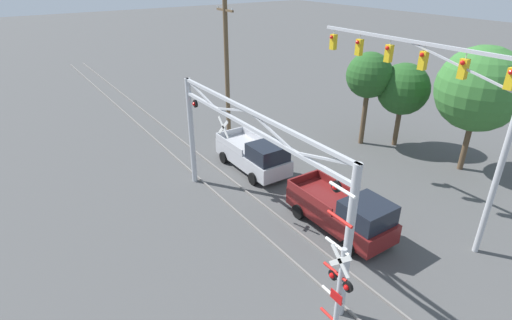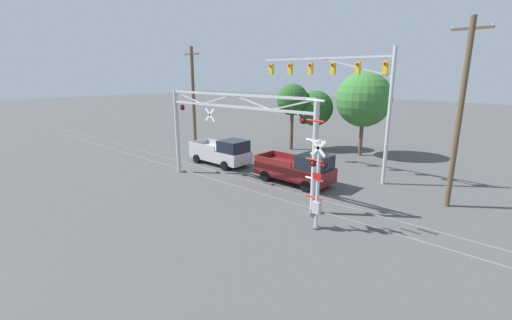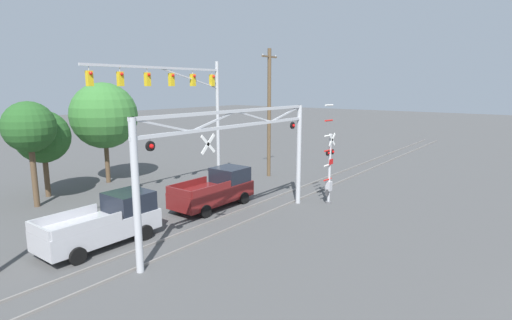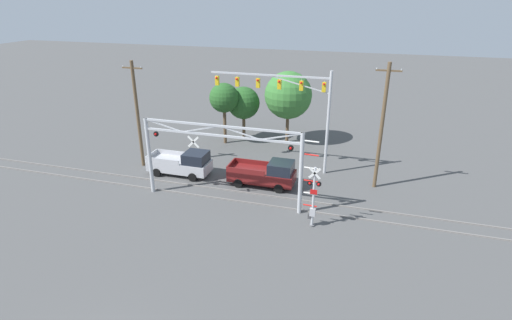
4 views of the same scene
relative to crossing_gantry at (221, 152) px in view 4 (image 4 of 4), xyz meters
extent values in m
cube|color=gray|center=(0.01, 0.28, -3.82)|extent=(80.00, 0.08, 0.10)
cube|color=gray|center=(0.01, 1.72, -3.82)|extent=(80.00, 0.08, 0.10)
cylinder|color=#B7BABF|center=(-5.68, 0.00, -0.94)|extent=(0.28, 0.28, 5.85)
cylinder|color=#B7BABF|center=(5.70, 0.00, -0.94)|extent=(0.28, 0.28, 5.85)
cube|color=#B7BABF|center=(0.01, 0.00, 1.22)|extent=(11.66, 0.14, 0.14)
cube|color=#B7BABF|center=(0.01, 0.00, 1.91)|extent=(11.66, 0.14, 0.14)
cube|color=#B7BABF|center=(-4.25, 0.00, 1.57)|extent=(2.86, 0.08, 0.77)
cube|color=#B7BABF|center=(-1.41, 0.00, 1.57)|extent=(2.86, 0.08, 0.77)
cube|color=#B7BABF|center=(1.43, 0.00, 1.57)|extent=(2.86, 0.08, 0.77)
cube|color=#B7BABF|center=(4.28, 0.00, 1.57)|extent=(2.86, 0.08, 0.77)
cylinder|color=black|center=(-4.93, 0.00, 0.86)|extent=(0.38, 0.10, 0.38)
sphere|color=red|center=(-4.93, -0.07, 0.86)|extent=(0.18, 0.18, 0.18)
cylinder|color=#B7BABF|center=(-4.93, 0.00, 1.10)|extent=(0.04, 0.04, 0.10)
cylinder|color=black|center=(4.96, 0.00, 0.86)|extent=(0.38, 0.10, 0.38)
sphere|color=red|center=(4.96, -0.07, 0.86)|extent=(0.18, 0.18, 0.18)
cylinder|color=#B7BABF|center=(4.96, 0.00, 1.10)|extent=(0.04, 0.04, 0.10)
cube|color=white|center=(-1.98, -0.10, 0.60)|extent=(0.88, 0.03, 0.88)
cube|color=white|center=(-1.98, -0.10, 0.60)|extent=(0.88, 0.03, 0.88)
cylinder|color=black|center=(-1.98, -0.12, 0.60)|extent=(0.04, 0.04, 0.02)
cylinder|color=#B7BABF|center=(6.82, -1.46, -1.77)|extent=(0.16, 0.16, 4.19)
cylinder|color=#59595B|center=(6.82, -1.46, -3.82)|extent=(0.35, 0.35, 0.10)
cube|color=white|center=(6.82, -1.57, -0.03)|extent=(0.78, 0.03, 0.78)
cube|color=white|center=(6.82, -1.57, -0.03)|extent=(0.78, 0.03, 0.78)
cylinder|color=black|center=(6.82, -1.59, -0.03)|extent=(0.04, 0.04, 0.02)
cylinder|color=black|center=(6.54, -1.46, -0.78)|extent=(0.32, 0.09, 0.32)
sphere|color=red|center=(6.54, -1.52, -0.78)|extent=(0.16, 0.16, 0.16)
cylinder|color=black|center=(7.10, -1.46, -0.78)|extent=(0.32, 0.09, 0.32)
sphere|color=red|center=(7.10, -1.52, -0.78)|extent=(0.16, 0.16, 0.16)
cube|color=#B7BABF|center=(6.82, -1.46, -0.78)|extent=(0.64, 0.06, 0.06)
cube|color=red|center=(6.82, -1.56, -1.33)|extent=(0.44, 0.02, 0.32)
cube|color=#B2B2B7|center=(6.82, -1.46, -2.82)|extent=(0.36, 0.28, 0.56)
cylinder|color=red|center=(6.63, -1.46, -2.38)|extent=(0.88, 0.09, 0.11)
cylinder|color=white|center=(6.61, -1.46, -1.51)|extent=(0.88, 0.09, 0.11)
cylinder|color=red|center=(6.59, -1.46, -0.63)|extent=(0.88, 0.09, 0.11)
cylinder|color=white|center=(6.57, -1.46, 0.24)|extent=(0.88, 0.09, 0.11)
cylinder|color=red|center=(6.54, -1.46, 1.11)|extent=(0.88, 0.09, 0.11)
cylinder|color=white|center=(6.52, -1.46, 1.99)|extent=(0.88, 0.09, 0.11)
cube|color=#3F3F42|center=(6.65, -1.46, -3.17)|extent=(0.24, 0.12, 0.36)
cylinder|color=#B7BABF|center=(6.50, 7.18, 0.43)|extent=(0.24, 0.24, 8.60)
cube|color=#B7BABF|center=(1.52, 7.18, 4.13)|extent=(9.96, 0.14, 0.14)
cube|color=#B7BABF|center=(4.01, 7.18, 3.53)|extent=(5.00, 0.08, 1.28)
cylinder|color=#B7BABF|center=(-2.96, 7.18, 3.98)|extent=(0.04, 0.04, 0.30)
cube|color=gold|center=(-2.96, 7.18, 3.44)|extent=(0.30, 0.26, 0.78)
sphere|color=red|center=(-2.96, 7.02, 3.70)|extent=(0.18, 0.18, 0.18)
cylinder|color=#B7BABF|center=(-1.17, 7.18, 3.98)|extent=(0.04, 0.04, 0.30)
cube|color=gold|center=(-1.17, 7.18, 3.44)|extent=(0.30, 0.26, 0.78)
sphere|color=red|center=(-1.17, 7.02, 3.70)|extent=(0.18, 0.18, 0.18)
cylinder|color=#B7BABF|center=(0.62, 7.18, 3.98)|extent=(0.04, 0.04, 0.30)
cube|color=gold|center=(0.62, 7.18, 3.44)|extent=(0.30, 0.26, 0.78)
sphere|color=red|center=(0.62, 7.02, 3.70)|extent=(0.18, 0.18, 0.18)
cylinder|color=#B7BABF|center=(2.41, 7.18, 3.98)|extent=(0.04, 0.04, 0.30)
cube|color=gold|center=(2.41, 7.18, 3.44)|extent=(0.30, 0.26, 0.78)
sphere|color=red|center=(2.41, 7.02, 3.70)|extent=(0.18, 0.18, 0.18)
cylinder|color=#B7BABF|center=(4.21, 7.18, 3.98)|extent=(0.04, 0.04, 0.30)
cube|color=gold|center=(4.21, 7.18, 3.44)|extent=(0.30, 0.26, 0.78)
sphere|color=red|center=(4.21, 7.02, 3.70)|extent=(0.18, 0.18, 0.18)
cylinder|color=#B7BABF|center=(6.00, 7.18, 3.98)|extent=(0.04, 0.04, 0.30)
cube|color=gold|center=(6.00, 7.18, 3.44)|extent=(0.30, 0.26, 0.78)
sphere|color=red|center=(6.00, 7.02, 3.70)|extent=(0.18, 0.18, 0.18)
cube|color=maroon|center=(2.00, 3.52, -3.08)|extent=(5.23, 2.01, 0.88)
cube|color=black|center=(3.55, 3.52, -2.20)|extent=(1.83, 1.85, 0.87)
cube|color=maroon|center=(0.99, 2.55, -2.44)|extent=(3.00, 0.08, 0.39)
cube|color=maroon|center=(0.99, 4.48, -2.44)|extent=(3.00, 0.08, 0.39)
cube|color=maroon|center=(-0.56, 3.52, -2.44)|extent=(0.10, 1.93, 0.39)
cylinder|color=black|center=(3.63, 2.50, -3.52)|extent=(0.70, 0.24, 0.70)
cylinder|color=black|center=(3.63, 4.53, -3.52)|extent=(0.70, 0.24, 0.70)
cylinder|color=black|center=(0.38, 2.50, -3.52)|extent=(0.70, 0.24, 0.70)
cylinder|color=black|center=(0.38, 4.53, -3.52)|extent=(0.70, 0.24, 0.70)
cube|color=#B7B7BC|center=(-5.15, 3.52, -3.08)|extent=(5.22, 2.01, 0.88)
cube|color=black|center=(-3.60, 3.52, -2.20)|extent=(1.83, 1.85, 0.87)
cube|color=#B7B7BC|center=(-6.16, 2.55, -2.44)|extent=(3.00, 0.08, 0.39)
cube|color=#B7B7BC|center=(-6.16, 4.48, -2.44)|extent=(3.00, 0.08, 0.39)
cube|color=#B7B7BC|center=(-7.71, 3.52, -2.44)|extent=(0.10, 1.93, 0.39)
cylinder|color=black|center=(-3.53, 2.50, -3.52)|extent=(0.70, 0.24, 0.70)
cylinder|color=black|center=(-3.53, 4.53, -3.52)|extent=(0.70, 0.24, 0.70)
cylinder|color=black|center=(-6.77, 2.50, -3.52)|extent=(0.70, 0.24, 0.70)
cylinder|color=black|center=(-6.77, 4.53, -3.52)|extent=(0.70, 0.24, 0.70)
cylinder|color=brown|center=(-9.10, 4.25, 0.70)|extent=(0.28, 0.28, 9.14)
cube|color=brown|center=(-9.10, 4.25, 4.67)|extent=(1.80, 0.12, 0.12)
cylinder|color=silver|center=(-9.92, 4.25, 4.77)|extent=(0.08, 0.08, 0.12)
cylinder|color=silver|center=(-8.28, 4.25, 4.77)|extent=(0.08, 0.08, 0.12)
cylinder|color=brown|center=(10.62, 5.68, 0.97)|extent=(0.28, 0.28, 9.68)
cube|color=brown|center=(10.62, 5.68, 5.21)|extent=(1.80, 0.12, 0.12)
cylinder|color=silver|center=(9.80, 5.68, 5.31)|extent=(0.08, 0.08, 0.12)
cylinder|color=silver|center=(11.44, 5.68, 5.31)|extent=(0.08, 0.08, 0.12)
cylinder|color=brown|center=(1.79, 13.77, -2.25)|extent=(0.32, 0.32, 3.24)
sphere|color=#387533|center=(1.79, 13.77, 1.00)|extent=(4.66, 4.66, 4.66)
cylinder|color=brown|center=(-2.72, 13.41, -2.52)|extent=(0.32, 0.32, 2.70)
sphere|color=#265623|center=(-2.72, 13.41, -0.02)|extent=(3.27, 3.27, 3.27)
cylinder|color=brown|center=(-4.17, 11.73, -2.04)|extent=(0.32, 0.32, 3.66)
sphere|color=#265623|center=(-4.17, 11.73, 0.80)|extent=(2.89, 2.89, 2.89)
camera|label=1|loc=(12.50, -8.11, 7.10)|focal=28.00mm
camera|label=2|loc=(14.45, -14.20, 3.09)|focal=24.00mm
camera|label=3|loc=(-14.21, -12.05, 3.06)|focal=28.00mm
camera|label=4|loc=(9.71, -24.02, 10.21)|focal=28.00mm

